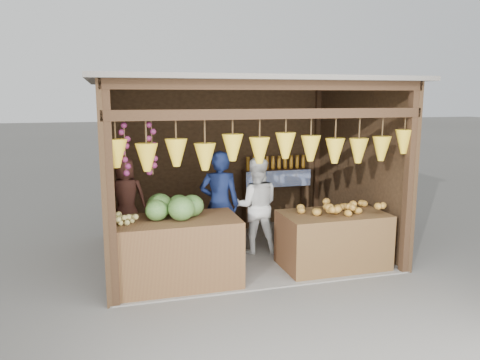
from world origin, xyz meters
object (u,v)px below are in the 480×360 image
(counter_left, at_px, (175,252))
(man_standing, at_px, (220,205))
(woman_standing, at_px, (256,206))
(vendor_seated, at_px, (126,198))
(counter_right, at_px, (333,240))

(counter_left, xyz_separation_m, man_standing, (0.80, 0.89, 0.37))
(man_standing, distance_m, woman_standing, 0.60)
(woman_standing, distance_m, vendor_seated, 1.96)
(man_standing, height_order, vendor_seated, man_standing)
(man_standing, bearing_deg, counter_right, 162.58)
(man_standing, relative_size, vendor_seated, 1.37)
(man_standing, bearing_deg, woman_standing, -161.14)
(counter_right, height_order, woman_standing, woman_standing)
(woman_standing, bearing_deg, counter_left, 47.93)
(counter_left, xyz_separation_m, counter_right, (2.24, 0.04, -0.04))
(man_standing, xyz_separation_m, vendor_seated, (-1.34, 0.37, 0.11))
(counter_right, distance_m, man_standing, 1.73)
(woman_standing, bearing_deg, counter_right, 146.64)
(counter_left, height_order, man_standing, man_standing)
(man_standing, xyz_separation_m, woman_standing, (0.59, 0.06, -0.07))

